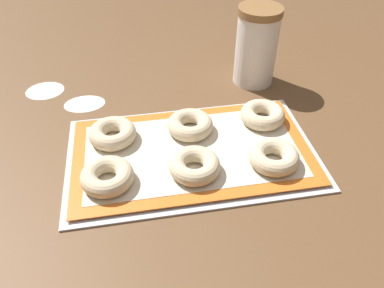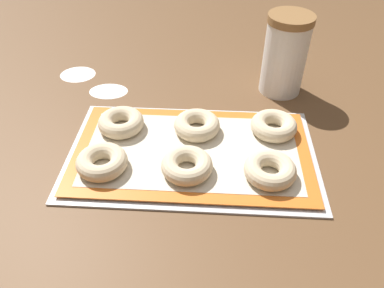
% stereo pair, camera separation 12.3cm
% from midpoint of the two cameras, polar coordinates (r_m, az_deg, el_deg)
% --- Properties ---
extents(ground_plane, '(2.80, 2.80, 0.00)m').
position_cam_midpoint_polar(ground_plane, '(0.72, 5.88, -1.73)').
color(ground_plane, brown).
extents(baking_tray, '(0.47, 0.28, 0.01)m').
position_cam_midpoint_polar(baking_tray, '(0.71, 4.91, -1.74)').
color(baking_tray, silver).
rests_on(baking_tray, ground_plane).
extents(baking_mat, '(0.45, 0.26, 0.00)m').
position_cam_midpoint_polar(baking_mat, '(0.71, 4.94, -1.42)').
color(baking_mat, orange).
rests_on(baking_mat, baking_tray).
extents(bagel_front_left, '(0.09, 0.09, 0.03)m').
position_cam_midpoint_polar(bagel_front_left, '(0.67, -8.57, -3.12)').
color(bagel_front_left, beige).
rests_on(bagel_front_left, baking_mat).
extents(bagel_front_center, '(0.09, 0.09, 0.03)m').
position_cam_midpoint_polar(bagel_front_center, '(0.65, 4.56, -3.68)').
color(bagel_front_center, beige).
rests_on(bagel_front_center, baking_mat).
extents(bagel_front_right, '(0.09, 0.09, 0.03)m').
position_cam_midpoint_polar(bagel_front_right, '(0.67, 16.99, -4.23)').
color(bagel_front_right, beige).
rests_on(bagel_front_right, baking_mat).
extents(bagel_back_left, '(0.09, 0.09, 0.03)m').
position_cam_midpoint_polar(bagel_back_left, '(0.75, -6.26, 2.97)').
color(bagel_back_left, beige).
rests_on(bagel_back_left, baking_mat).
extents(bagel_back_center, '(0.09, 0.09, 0.03)m').
position_cam_midpoint_polar(bagel_back_center, '(0.74, 5.47, 2.55)').
color(bagel_back_center, beige).
rests_on(bagel_back_center, baking_mat).
extents(bagel_back_right, '(0.09, 0.09, 0.03)m').
position_cam_midpoint_polar(bagel_back_right, '(0.77, 16.88, 2.36)').
color(bagel_back_right, beige).
rests_on(bagel_back_right, baking_mat).
extents(flour_canister, '(0.10, 0.10, 0.18)m').
position_cam_midpoint_polar(flour_canister, '(0.89, 18.00, 12.62)').
color(flour_canister, white).
rests_on(flour_canister, ground_plane).
extents(flour_patch_near, '(0.09, 0.08, 0.00)m').
position_cam_midpoint_polar(flour_patch_near, '(0.98, -13.62, 10.13)').
color(flour_patch_near, white).
rests_on(flour_patch_near, ground_plane).
extents(flour_patch_far, '(0.09, 0.07, 0.00)m').
position_cam_midpoint_polar(flour_patch_far, '(0.89, -8.84, 7.77)').
color(flour_patch_far, white).
rests_on(flour_patch_far, ground_plane).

